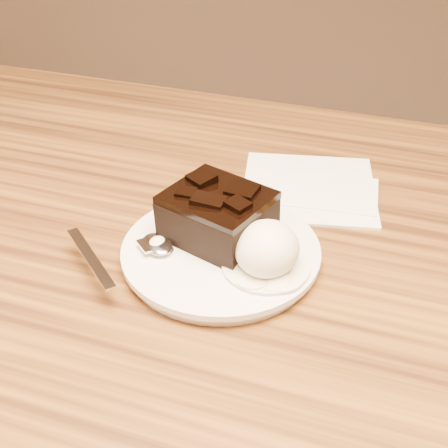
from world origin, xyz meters
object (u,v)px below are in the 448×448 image
(napkin, at_px, (309,187))
(spoon, at_px, (157,245))
(plate, at_px, (221,254))
(brownie, at_px, (218,218))
(ice_cream_scoop, at_px, (267,249))

(napkin, bearing_deg, spoon, -121.20)
(plate, bearing_deg, brownie, 118.28)
(plate, height_order, napkin, plate)
(ice_cream_scoop, bearing_deg, plate, 163.44)
(brownie, height_order, ice_cream_scoop, ice_cream_scoop)
(ice_cream_scoop, xyz_separation_m, spoon, (-0.11, -0.01, -0.02))
(ice_cream_scoop, distance_m, spoon, 0.12)
(spoon, bearing_deg, brownie, -10.39)
(plate, relative_size, ice_cream_scoop, 3.06)
(brownie, distance_m, ice_cream_scoop, 0.07)
(brownie, relative_size, spoon, 0.60)
(spoon, xyz_separation_m, napkin, (0.12, 0.20, -0.02))
(plate, bearing_deg, napkin, 71.57)
(plate, xyz_separation_m, ice_cream_scoop, (0.05, -0.02, 0.03))
(plate, relative_size, spoon, 1.26)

